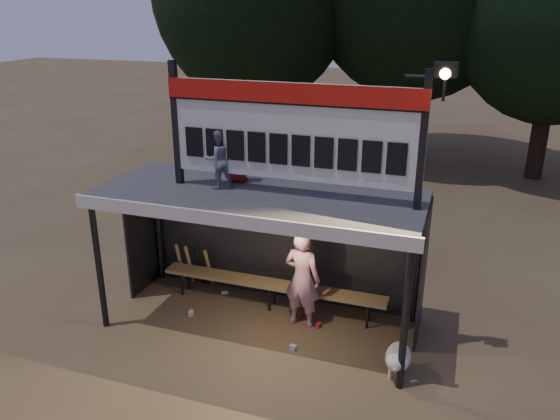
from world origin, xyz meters
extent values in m
plane|color=brown|center=(0.00, 0.00, 0.00)|extent=(80.00, 80.00, 0.00)
imported|color=white|center=(0.65, 0.20, 0.84)|extent=(0.66, 0.48, 1.68)
imported|color=gray|center=(-0.65, -0.02, 2.78)|extent=(0.56, 0.56, 0.92)
imported|color=maroon|center=(-0.51, 0.37, 2.81)|extent=(0.53, 0.39, 0.99)
cube|color=#3B3B3D|center=(0.00, 0.00, 2.26)|extent=(5.00, 2.00, 0.12)
cube|color=silver|center=(0.00, -1.02, 2.22)|extent=(5.10, 0.06, 0.20)
cylinder|color=black|center=(-2.40, -0.90, 1.10)|extent=(0.10, 0.10, 2.20)
cylinder|color=black|center=(2.40, -0.90, 1.10)|extent=(0.10, 0.10, 2.20)
cylinder|color=black|center=(-2.40, 0.90, 1.10)|extent=(0.10, 0.10, 2.20)
cylinder|color=black|center=(2.40, 0.90, 1.10)|extent=(0.10, 0.10, 2.20)
cube|color=black|center=(0.00, 1.00, 1.10)|extent=(5.00, 0.04, 2.20)
cube|color=black|center=(-2.50, 0.50, 1.10)|extent=(0.04, 1.00, 2.20)
cube|color=black|center=(2.50, 0.50, 1.10)|extent=(0.04, 1.00, 2.20)
cylinder|color=black|center=(0.00, 1.00, 2.15)|extent=(5.00, 0.06, 0.06)
cube|color=black|center=(-1.35, 0.00, 3.27)|extent=(0.10, 0.10, 1.90)
cube|color=black|center=(2.35, 0.00, 3.27)|extent=(0.10, 0.10, 1.90)
cube|color=silver|center=(0.50, 0.00, 3.27)|extent=(3.80, 0.08, 1.40)
cube|color=red|center=(0.50, -0.05, 3.83)|extent=(3.80, 0.04, 0.28)
cube|color=black|center=(0.50, -0.06, 3.68)|extent=(3.80, 0.02, 0.03)
cube|color=black|center=(-1.03, -0.05, 3.02)|extent=(0.27, 0.03, 0.45)
cube|color=black|center=(-0.69, -0.05, 3.02)|extent=(0.27, 0.03, 0.45)
cube|color=black|center=(-0.35, -0.05, 3.02)|extent=(0.27, 0.03, 0.45)
cube|color=black|center=(-0.01, -0.05, 3.02)|extent=(0.27, 0.03, 0.45)
cube|color=black|center=(0.33, -0.05, 3.02)|extent=(0.27, 0.03, 0.45)
cube|color=black|center=(0.67, -0.05, 3.02)|extent=(0.27, 0.03, 0.45)
cube|color=black|center=(1.01, -0.05, 3.02)|extent=(0.27, 0.03, 0.45)
cube|color=black|center=(1.35, -0.05, 3.02)|extent=(0.27, 0.03, 0.45)
cube|color=black|center=(1.69, -0.05, 3.02)|extent=(0.27, 0.03, 0.45)
cube|color=black|center=(2.03, -0.05, 3.02)|extent=(0.27, 0.03, 0.45)
cylinder|color=black|center=(2.30, 0.00, 4.12)|extent=(0.50, 0.04, 0.04)
cylinder|color=black|center=(2.55, 0.00, 3.97)|extent=(0.04, 0.04, 0.30)
cube|color=black|center=(2.55, -0.05, 4.22)|extent=(0.30, 0.22, 0.18)
sphere|color=#FFD88C|center=(2.55, -0.14, 4.18)|extent=(0.14, 0.14, 0.14)
cube|color=#9A7848|center=(0.00, 0.55, 0.45)|extent=(4.00, 0.35, 0.06)
cylinder|color=black|center=(-1.70, 0.43, 0.23)|extent=(0.05, 0.05, 0.45)
cylinder|color=black|center=(-1.70, 0.67, 0.23)|extent=(0.05, 0.05, 0.45)
cylinder|color=black|center=(0.00, 0.43, 0.23)|extent=(0.05, 0.05, 0.45)
cylinder|color=black|center=(0.00, 0.67, 0.23)|extent=(0.05, 0.05, 0.45)
cylinder|color=black|center=(1.70, 0.43, 0.23)|extent=(0.05, 0.05, 0.45)
cylinder|color=black|center=(1.70, 0.67, 0.23)|extent=(0.05, 0.05, 0.45)
cylinder|color=black|center=(-4.00, 10.00, 1.87)|extent=(0.50, 0.50, 3.74)
cylinder|color=black|center=(1.00, 11.50, 2.09)|extent=(0.50, 0.50, 4.18)
cylinder|color=black|center=(5.00, 10.50, 1.76)|extent=(0.50, 0.50, 3.52)
ellipsoid|color=white|center=(2.33, -0.59, 0.27)|extent=(0.36, 0.58, 0.36)
sphere|color=white|center=(2.33, -0.87, 0.36)|extent=(0.22, 0.22, 0.22)
cone|color=beige|center=(2.33, -0.97, 0.34)|extent=(0.10, 0.10, 0.10)
cone|color=silver|center=(2.28, -0.89, 0.46)|extent=(0.06, 0.06, 0.07)
cone|color=#ECE2C8|center=(2.38, -0.89, 0.46)|extent=(0.06, 0.06, 0.07)
cylinder|color=beige|center=(2.25, -0.77, 0.09)|extent=(0.05, 0.05, 0.18)
cylinder|color=silver|center=(2.41, -0.77, 0.09)|extent=(0.05, 0.05, 0.18)
cylinder|color=beige|center=(2.25, -0.41, 0.09)|extent=(0.05, 0.05, 0.18)
cylinder|color=#F0E4CF|center=(2.41, -0.41, 0.09)|extent=(0.05, 0.05, 0.18)
cylinder|color=beige|center=(2.33, -0.29, 0.34)|extent=(0.04, 0.16, 0.14)
cylinder|color=#A0784B|center=(-1.94, 0.82, 0.43)|extent=(0.07, 0.27, 0.84)
cylinder|color=#A4824C|center=(-1.74, 0.82, 0.43)|extent=(0.06, 0.30, 0.83)
cylinder|color=black|center=(-1.54, 0.82, 0.43)|extent=(0.07, 0.32, 0.83)
cylinder|color=#9A7648|center=(-1.34, 0.82, 0.43)|extent=(0.08, 0.35, 0.82)
cube|color=red|center=(0.94, 0.19, 0.04)|extent=(0.09, 0.11, 0.08)
cylinder|color=#A4A4A9|center=(0.49, 0.19, 0.04)|extent=(0.08, 0.12, 0.07)
cube|color=beige|center=(-1.22, -0.15, 0.04)|extent=(0.08, 0.11, 0.08)
cylinder|color=#A8231C|center=(0.58, 0.46, 0.04)|extent=(0.12, 0.14, 0.07)
cube|color=#BABABF|center=(0.74, -0.55, 0.04)|extent=(0.11, 0.09, 0.08)
cylinder|color=silver|center=(-0.97, 0.69, 0.04)|extent=(0.14, 0.12, 0.07)
camera|label=1|loc=(2.86, -7.34, 4.96)|focal=35.00mm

